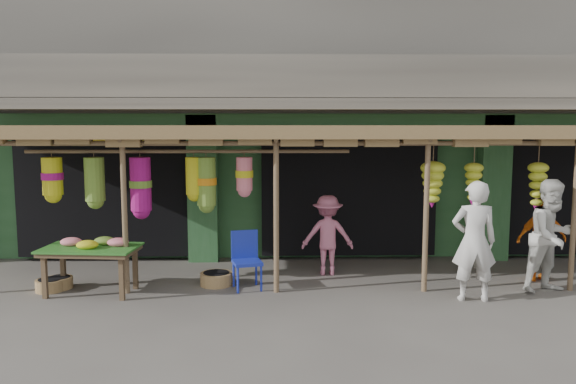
{
  "coord_description": "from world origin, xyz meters",
  "views": [
    {
      "loc": [
        -1.5,
        -9.38,
        2.79
      ],
      "look_at": [
        -1.28,
        1.0,
        1.55
      ],
      "focal_mm": 35.0,
      "sensor_mm": 36.0,
      "label": 1
    }
  ],
  "objects_px": {
    "blue_chair": "(246,256)",
    "person_right": "(552,236)",
    "person_shopper": "(328,235)",
    "person_front": "(474,241)",
    "flower_table": "(92,249)",
    "person_vendor": "(542,240)"
  },
  "relations": [
    {
      "from": "flower_table",
      "to": "person_vendor",
      "type": "bearing_deg",
      "value": 9.65
    },
    {
      "from": "person_vendor",
      "to": "person_shopper",
      "type": "relative_size",
      "value": 1.0
    },
    {
      "from": "person_right",
      "to": "person_vendor",
      "type": "xyz_separation_m",
      "value": [
        0.16,
        0.68,
        -0.2
      ]
    },
    {
      "from": "person_front",
      "to": "person_shopper",
      "type": "distance_m",
      "value": 2.74
    },
    {
      "from": "person_front",
      "to": "person_right",
      "type": "height_order",
      "value": "person_front"
    },
    {
      "from": "person_right",
      "to": "person_shopper",
      "type": "xyz_separation_m",
      "value": [
        -3.65,
        1.2,
        -0.2
      ]
    },
    {
      "from": "flower_table",
      "to": "person_vendor",
      "type": "distance_m",
      "value": 7.85
    },
    {
      "from": "person_right",
      "to": "person_shopper",
      "type": "distance_m",
      "value": 3.85
    },
    {
      "from": "blue_chair",
      "to": "person_shopper",
      "type": "height_order",
      "value": "person_shopper"
    },
    {
      "from": "person_front",
      "to": "person_shopper",
      "type": "relative_size",
      "value": 1.29
    },
    {
      "from": "flower_table",
      "to": "person_vendor",
      "type": "relative_size",
      "value": 1.08
    },
    {
      "from": "flower_table",
      "to": "person_vendor",
      "type": "xyz_separation_m",
      "value": [
        7.83,
        0.6,
        0.0
      ]
    },
    {
      "from": "blue_chair",
      "to": "person_right",
      "type": "height_order",
      "value": "person_right"
    },
    {
      "from": "blue_chair",
      "to": "person_right",
      "type": "distance_m",
      "value": 5.16
    },
    {
      "from": "flower_table",
      "to": "person_shopper",
      "type": "bearing_deg",
      "value": 20.83
    },
    {
      "from": "flower_table",
      "to": "person_right",
      "type": "height_order",
      "value": "person_right"
    },
    {
      "from": "person_right",
      "to": "person_vendor",
      "type": "relative_size",
      "value": 1.27
    },
    {
      "from": "blue_chair",
      "to": "person_front",
      "type": "bearing_deg",
      "value": -26.47
    },
    {
      "from": "flower_table",
      "to": "blue_chair",
      "type": "relative_size",
      "value": 1.65
    },
    {
      "from": "flower_table",
      "to": "blue_chair",
      "type": "xyz_separation_m",
      "value": [
        2.54,
        0.27,
        -0.2
      ]
    },
    {
      "from": "blue_chair",
      "to": "person_shopper",
      "type": "relative_size",
      "value": 0.66
    },
    {
      "from": "person_front",
      "to": "flower_table",
      "type": "bearing_deg",
      "value": 0.24
    }
  ]
}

